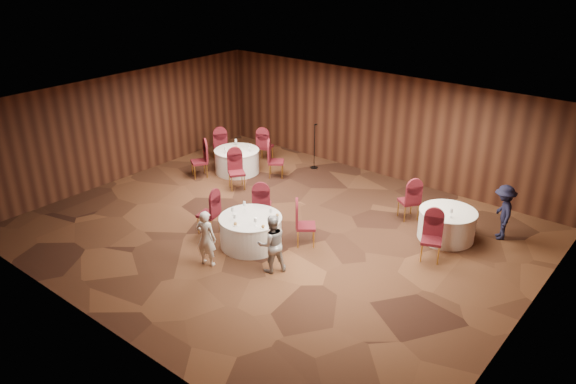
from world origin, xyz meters
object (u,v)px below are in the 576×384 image
Objects in this scene: table_main at (251,231)px; woman_b at (272,244)px; table_left at (237,161)px; woman_a at (206,238)px; man_c at (503,212)px; table_right at (447,224)px; mic_stand at (314,156)px.

table_main is 1.11× the size of woman_b.
woman_b is (4.65, -3.74, 0.30)m from table_left.
woman_a is at bearing -97.55° from table_main.
table_main is 1.08× the size of man_c.
table_right is 1.03× the size of woman_b.
table_left and table_right have the same top height.
woman_b is at bearing -64.42° from man_c.
man_c is (4.55, 4.14, 0.33)m from table_main.
table_main is 6.16m from man_c.
mic_stand reaches higher than table_right.
woman_a is at bearing -75.37° from mic_stand.
man_c is (4.72, 5.42, 0.03)m from woman_a.
table_left is at bearing -179.06° from table_right.
mic_stand is 6.30m from woman_b.
table_right is at bearing 0.94° from table_left.
table_main is at bearing -42.22° from table_left.
woman_b reaches higher than table_main.
woman_b is (2.95, -5.56, 0.26)m from mic_stand.
woman_b is at bearing -121.64° from table_right.
woman_b reaches higher than table_left.
woman_a is (3.33, -4.46, 0.30)m from table_left.
woman_a is at bearing -28.08° from woman_b.
woman_b reaches higher than table_right.
woman_b is at bearing -38.81° from table_left.
man_c reaches higher than woman_a.
table_main is 1.08× the size of table_right.
table_main is 5.31m from mic_stand.
table_main is 1.02× the size of mic_stand.
mic_stand is (1.69, 1.82, 0.05)m from table_left.
table_main is at bearing -82.80° from woman_b.
woman_a is 1.50m from woman_b.
woman_a is at bearing -53.23° from table_left.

